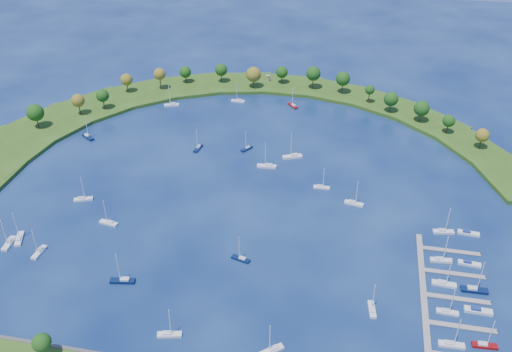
% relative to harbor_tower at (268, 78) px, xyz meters
% --- Properties ---
extents(ground, '(700.00, 700.00, 0.00)m').
position_rel_harbor_tower_xyz_m(ground, '(9.84, -119.70, -4.03)').
color(ground, '#081A48').
rests_on(ground, ground).
extents(breakwater, '(286.74, 247.64, 2.00)m').
position_rel_harbor_tower_xyz_m(breakwater, '(-36.49, -70.98, -3.04)').
color(breakwater, '#2F5115').
rests_on(breakwater, ground).
extents(breakwater_trees, '(240.85, 93.71, 14.43)m').
position_rel_harbor_tower_xyz_m(breakwater_trees, '(-2.60, -31.94, 6.48)').
color(breakwater_trees, '#382314').
rests_on(breakwater_trees, breakwater).
extents(harbor_tower, '(2.60, 2.60, 3.95)m').
position_rel_harbor_tower_xyz_m(harbor_tower, '(0.00, 0.00, 0.00)').
color(harbor_tower, gray).
rests_on(harbor_tower, breakwater).
extents(dock_system, '(24.28, 82.00, 1.60)m').
position_rel_harbor_tower_xyz_m(dock_system, '(95.14, -180.70, -3.68)').
color(dock_system, gray).
rests_on(dock_system, ground).
extents(moored_boat_0, '(9.45, 4.09, 13.45)m').
position_rel_harbor_tower_xyz_m(moored_boat_0, '(-20.51, -188.92, -3.08)').
color(moored_boat_0, '#09183C').
rests_on(moored_boat_0, ground).
extents(moored_boat_1, '(8.40, 3.99, 11.91)m').
position_rel_harbor_tower_xyz_m(moored_boat_1, '(4.47, -209.71, -3.12)').
color(moored_boat_1, white).
rests_on(moored_boat_1, ground).
extents(moored_boat_2, '(7.50, 2.23, 10.97)m').
position_rel_harbor_tower_xyz_m(moored_boat_2, '(45.33, -112.97, -3.15)').
color(moored_boat_2, white).
rests_on(moored_boat_2, ground).
extents(moored_boat_4, '(10.29, 6.37, 14.66)m').
position_rel_harbor_tower_xyz_m(moored_boat_4, '(28.33, -88.34, -3.04)').
color(moored_boat_4, white).
rests_on(moored_boat_4, ground).
extents(moored_boat_5, '(6.92, 7.46, 11.70)m').
position_rel_harbor_tower_xyz_m(moored_boat_5, '(20.38, -29.75, -3.13)').
color(moored_boat_5, maroon).
rests_on(moored_boat_5, ground).
extents(moored_boat_6, '(8.65, 7.01, 12.93)m').
position_rel_harbor_tower_xyz_m(moored_boat_6, '(-81.82, -89.21, -3.09)').
color(moored_boat_6, '#09183C').
rests_on(moored_boat_6, ground).
extents(moored_boat_7, '(8.30, 3.55, 11.82)m').
position_rel_harbor_tower_xyz_m(moored_boat_7, '(-39.98, -157.28, -3.13)').
color(moored_boat_7, white).
rests_on(moored_boat_7, ground).
extents(moored_boat_8, '(9.57, 3.30, 13.82)m').
position_rel_harbor_tower_xyz_m(moored_boat_8, '(17.36, -99.83, -3.07)').
color(moored_boat_8, white).
rests_on(moored_boat_8, ground).
extents(moored_boat_9, '(3.31, 8.13, 11.61)m').
position_rel_harbor_tower_xyz_m(moored_boat_9, '(69.85, -185.43, -3.13)').
color(moored_boat_9, white).
rests_on(moored_boat_9, ground).
extents(moored_boat_10, '(5.58, 7.11, 10.54)m').
position_rel_harbor_tower_xyz_m(moored_boat_10, '(4.06, -84.83, -3.16)').
color(moored_boat_10, '#09183C').
rests_on(moored_boat_10, ground).
extents(moored_boat_11, '(3.28, 8.12, 11.59)m').
position_rel_harbor_tower_xyz_m(moored_boat_11, '(-20.66, -89.27, -3.13)').
color(moored_boat_11, '#09183C').
rests_on(moored_boat_11, ground).
extents(moored_boat_12, '(8.68, 3.90, 12.33)m').
position_rel_harbor_tower_xyz_m(moored_boat_12, '(60.61, -122.97, -3.11)').
color(moored_boat_12, white).
rests_on(moored_boat_12, ground).
extents(moored_boat_13, '(2.73, 8.32, 12.06)m').
position_rel_harbor_tower_xyz_m(moored_boat_13, '(-58.99, -180.14, -3.12)').
color(moored_boat_13, white).
rests_on(moored_boat_13, ground).
extents(moored_boat_14, '(3.43, 8.93, 12.80)m').
position_rel_harbor_tower_xyz_m(moored_boat_14, '(-73.70, -177.54, -3.10)').
color(moored_boat_14, white).
rests_on(moored_boat_14, ground).
extents(moored_boat_15, '(8.21, 2.35, 12.05)m').
position_rel_harbor_tower_xyz_m(moored_boat_15, '(-12.97, -29.70, -3.12)').
color(moored_boat_15, white).
rests_on(moored_boat_15, ground).
extents(moored_boat_16, '(8.53, 5.08, 12.13)m').
position_rel_harbor_tower_xyz_m(moored_boat_16, '(-58.33, -143.21, -3.12)').
color(moored_boat_16, white).
rests_on(moored_boat_16, ground).
extents(moored_boat_17, '(9.12, 5.22, 12.93)m').
position_rel_harbor_tower_xyz_m(moored_boat_17, '(-50.57, -42.63, -3.09)').
color(moored_boat_17, white).
rests_on(moored_boat_17, ground).
extents(moored_boat_18, '(5.58, 9.25, 13.16)m').
position_rel_harbor_tower_xyz_m(moored_boat_18, '(-71.13, -174.24, -3.09)').
color(moored_boat_18, white).
rests_on(moored_boat_18, ground).
extents(moored_boat_19, '(7.81, 4.08, 11.06)m').
position_rel_harbor_tower_xyz_m(moored_boat_19, '(19.55, -168.63, -3.15)').
color(moored_boat_19, '#09183C').
rests_on(moored_boat_19, ground).
extents(moored_boat_20, '(7.96, 7.16, 12.33)m').
position_rel_harbor_tower_xyz_m(moored_boat_20, '(38.75, -209.64, -3.11)').
color(moored_boat_20, white).
rests_on(moored_boat_20, ground).
extents(docked_boat_2, '(8.39, 2.50, 12.27)m').
position_rel_harbor_tower_xyz_m(docked_boat_2, '(95.36, -196.03, -3.11)').
color(docked_boat_2, white).
rests_on(docked_boat_2, ground).
extents(docked_boat_3, '(8.20, 2.71, 11.90)m').
position_rel_harbor_tower_xyz_m(docked_boat_3, '(105.86, -194.25, -3.13)').
color(docked_boat_3, maroon).
rests_on(docked_boat_3, ground).
extents(docked_boat_4, '(7.63, 2.54, 11.05)m').
position_rel_harbor_tower_xyz_m(docked_boat_4, '(95.37, -181.59, -3.15)').
color(docked_boat_4, white).
rests_on(docked_boat_4, ground).
extents(docked_boat_5, '(9.51, 2.92, 1.93)m').
position_rel_harbor_tower_xyz_m(docked_boat_5, '(105.80, -178.94, -3.32)').
color(docked_boat_5, white).
rests_on(docked_boat_5, ground).
extents(docked_boat_6, '(8.86, 2.95, 12.83)m').
position_rel_harbor_tower_xyz_m(docked_boat_6, '(95.35, -167.63, -3.10)').
color(docked_boat_6, white).
rests_on(docked_boat_6, ground).
extents(docked_boat_7, '(9.55, 2.91, 13.94)m').
position_rel_harbor_tower_xyz_m(docked_boat_7, '(105.83, -168.77, -3.06)').
color(docked_boat_7, '#09183C').
rests_on(docked_boat_7, ground).
extents(docked_boat_8, '(8.45, 3.08, 12.16)m').
position_rel_harbor_tower_xyz_m(docked_boat_8, '(95.36, -154.37, -3.12)').
color(docked_boat_8, white).
rests_on(docked_boat_8, ground).
extents(docked_boat_9, '(8.68, 3.08, 1.74)m').
position_rel_harbor_tower_xyz_m(docked_boat_9, '(105.82, -154.30, -3.39)').
color(docked_boat_9, white).
rests_on(docked_boat_9, ground).
extents(docked_boat_10, '(8.72, 3.65, 12.43)m').
position_rel_harbor_tower_xyz_m(docked_boat_10, '(97.75, -136.01, -3.11)').
color(docked_boat_10, white).
rests_on(docked_boat_10, ground).
extents(docked_boat_11, '(8.82, 3.11, 1.76)m').
position_rel_harbor_tower_xyz_m(docked_boat_11, '(107.71, -135.01, -3.38)').
color(docked_boat_11, white).
rests_on(docked_boat_11, ground).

